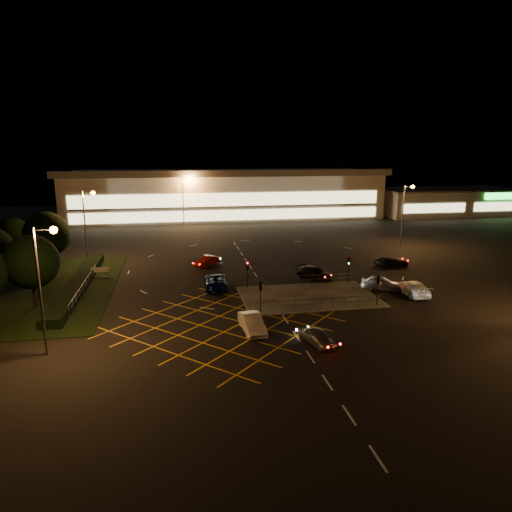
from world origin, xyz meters
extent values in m
plane|color=black|center=(0.00, 0.00, 0.00)|extent=(180.00, 180.00, 0.00)
cube|color=#4C4944|center=(2.00, -2.00, 0.06)|extent=(14.00, 9.00, 0.12)
cube|color=black|center=(-28.00, 6.00, 0.04)|extent=(18.00, 30.00, 0.08)
cube|color=black|center=(-23.00, 6.00, 0.50)|extent=(2.00, 26.00, 1.00)
cube|color=beige|center=(0.00, 62.00, 5.00)|extent=(70.00, 25.00, 10.00)
cube|color=slate|center=(0.00, 62.00, 10.20)|extent=(72.00, 26.50, 0.60)
cube|color=#FFEAA5|center=(0.00, 49.45, 5.00)|extent=(66.00, 0.20, 3.00)
cube|color=#FFEAA5|center=(0.00, 49.45, 1.80)|extent=(66.00, 0.20, 2.20)
cube|color=beige|center=(46.00, 54.00, 3.00)|extent=(18.00, 14.00, 6.00)
cube|color=slate|center=(46.00, 54.00, 6.15)|extent=(18.80, 14.80, 0.40)
cube|color=#FFEAA5|center=(46.00, 46.95, 2.60)|extent=(15.30, 0.20, 2.00)
cube|color=beige|center=(62.00, 54.00, 3.00)|extent=(14.00, 14.00, 6.00)
cube|color=slate|center=(62.00, 54.00, 6.15)|extent=(14.80, 14.80, 0.40)
cube|color=#FFEAA5|center=(62.00, 46.95, 2.60)|extent=(11.90, 0.20, 2.00)
cube|color=#19E533|center=(62.00, 46.85, 5.00)|extent=(7.00, 0.30, 1.40)
cylinder|color=slate|center=(-22.00, -12.00, 5.00)|extent=(0.20, 0.20, 10.00)
cylinder|color=slate|center=(-21.30, -12.00, 9.80)|extent=(1.40, 0.12, 0.12)
sphere|color=orange|center=(-20.60, -12.00, 9.75)|extent=(0.56, 0.56, 0.56)
cylinder|color=slate|center=(-24.00, 18.00, 5.00)|extent=(0.20, 0.20, 10.00)
cylinder|color=slate|center=(-23.30, 18.00, 9.80)|extent=(1.40, 0.12, 0.12)
sphere|color=orange|center=(-22.60, 18.00, 9.75)|extent=(0.56, 0.56, 0.56)
cylinder|color=slate|center=(24.00, 20.00, 5.00)|extent=(0.20, 0.20, 10.00)
cylinder|color=slate|center=(24.70, 20.00, 9.80)|extent=(1.40, 0.12, 0.12)
sphere|color=orange|center=(25.40, 20.00, 9.75)|extent=(0.56, 0.56, 0.56)
cylinder|color=slate|center=(-10.00, 48.00, 5.00)|extent=(0.20, 0.20, 10.00)
cylinder|color=slate|center=(-9.30, 48.00, 9.80)|extent=(1.40, 0.12, 0.12)
sphere|color=orange|center=(-8.60, 48.00, 9.75)|extent=(0.56, 0.56, 0.56)
cylinder|color=slate|center=(30.00, 50.00, 5.00)|extent=(0.20, 0.20, 10.00)
cylinder|color=slate|center=(30.70, 50.00, 9.80)|extent=(1.40, 0.12, 0.12)
sphere|color=orange|center=(31.40, 50.00, 9.75)|extent=(0.56, 0.56, 0.56)
cylinder|color=black|center=(-4.00, -6.00, 1.62)|extent=(0.10, 0.10, 3.00)
cube|color=black|center=(-4.00, -6.00, 2.82)|extent=(0.28, 0.18, 0.90)
sphere|color=#19FF33|center=(-4.00, -5.87, 2.82)|extent=(0.16, 0.16, 0.16)
cylinder|color=black|center=(8.00, -6.00, 1.62)|extent=(0.10, 0.10, 3.00)
cube|color=black|center=(8.00, -6.00, 2.82)|extent=(0.28, 0.18, 0.90)
sphere|color=#19FF33|center=(8.00, -5.87, 2.82)|extent=(0.16, 0.16, 0.16)
cylinder|color=black|center=(-4.00, 2.00, 1.62)|extent=(0.10, 0.10, 3.00)
cube|color=black|center=(-4.00, 2.00, 2.82)|extent=(0.28, 0.18, 0.90)
sphere|color=#FF0C0C|center=(-4.00, 1.87, 2.82)|extent=(0.16, 0.16, 0.16)
cylinder|color=black|center=(8.00, 2.00, 1.62)|extent=(0.10, 0.10, 3.00)
cube|color=black|center=(8.00, 2.00, 2.82)|extent=(0.28, 0.18, 0.90)
sphere|color=#19FF33|center=(8.00, 1.87, 2.82)|extent=(0.16, 0.16, 0.16)
cylinder|color=black|center=(-28.00, 14.00, 1.44)|extent=(0.36, 0.36, 2.88)
sphere|color=black|center=(-28.00, 14.00, 4.96)|extent=(5.76, 5.76, 5.76)
cylinder|color=black|center=(-34.00, 20.00, 1.17)|extent=(0.36, 0.36, 2.34)
sphere|color=black|center=(-34.00, 20.00, 4.03)|extent=(4.68, 4.68, 4.68)
cylinder|color=black|center=(-26.00, 0.00, 1.35)|extent=(0.36, 0.36, 2.70)
sphere|color=black|center=(-26.00, 0.00, 4.65)|extent=(5.40, 5.40, 5.40)
imported|color=#A6A8AD|center=(-0.77, -13.88, 0.63)|extent=(2.65, 3.96, 1.25)
imported|color=white|center=(-5.55, -10.24, 0.76)|extent=(1.97, 4.73, 1.52)
imported|color=#0E1D54|center=(-7.50, 2.79, 0.73)|extent=(2.57, 5.34, 1.47)
imported|color=black|center=(4.83, 5.00, 0.71)|extent=(4.38, 5.17, 1.42)
imported|color=#B9BBC1|center=(10.89, -0.97, 0.79)|extent=(4.97, 3.62, 1.57)
imported|color=maroon|center=(-7.74, 13.64, 0.66)|extent=(3.84, 3.78, 1.32)
imported|color=black|center=(17.19, 9.12, 0.65)|extent=(4.95, 2.87, 1.30)
imported|color=silver|center=(13.45, -3.18, 0.77)|extent=(2.35, 5.40, 1.55)
camera|label=1|loc=(-11.79, -47.02, 15.50)|focal=32.00mm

